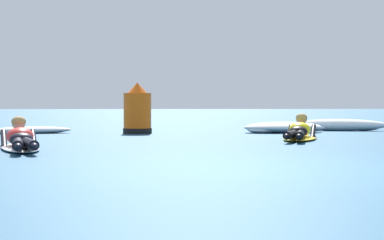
% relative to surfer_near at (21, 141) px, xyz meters
% --- Properties ---
extents(ground_plane, '(120.00, 120.00, 0.00)m').
position_rel_surfer_near_xyz_m(ground_plane, '(3.43, 6.74, -0.14)').
color(ground_plane, navy).
extents(surfer_near, '(1.03, 2.59, 0.54)m').
position_rel_surfer_near_xyz_m(surfer_near, '(0.00, 0.00, 0.00)').
color(surfer_near, white).
rests_on(surfer_near, ground).
extents(surfer_far, '(1.10, 2.50, 0.54)m').
position_rel_surfer_near_xyz_m(surfer_far, '(4.63, 2.63, 0.00)').
color(surfer_far, yellow).
rests_on(surfer_far, ground).
extents(whitewater_front, '(1.87, 1.01, 0.16)m').
position_rel_surfer_near_xyz_m(whitewater_front, '(-0.82, 5.89, -0.06)').
color(whitewater_front, white).
rests_on(whitewater_front, ground).
extents(whitewater_mid_left, '(2.10, 1.56, 0.25)m').
position_rel_surfer_near_xyz_m(whitewater_mid_left, '(4.93, 6.06, -0.02)').
color(whitewater_mid_left, white).
rests_on(whitewater_mid_left, ground).
extents(whitewater_mid_right, '(2.45, 0.94, 0.29)m').
position_rel_surfer_near_xyz_m(whitewater_mid_right, '(6.50, 7.12, -0.00)').
color(whitewater_mid_right, white).
rests_on(whitewater_mid_right, ground).
extents(channel_marker_buoy, '(0.65, 0.65, 1.15)m').
position_rel_surfer_near_xyz_m(channel_marker_buoy, '(1.56, 5.77, 0.33)').
color(channel_marker_buoy, '#EA5B0F').
rests_on(channel_marker_buoy, ground).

